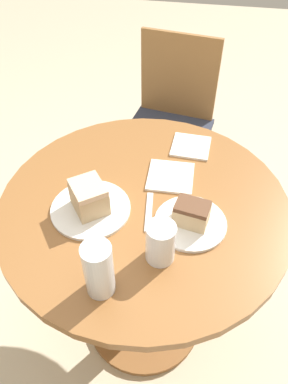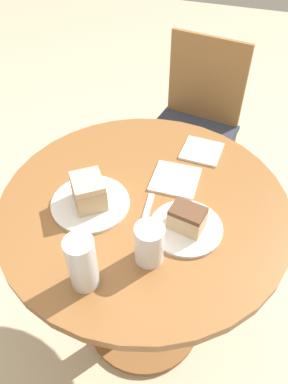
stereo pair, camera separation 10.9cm
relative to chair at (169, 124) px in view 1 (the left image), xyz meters
The scene contains 12 objects.
ground_plane 0.96m from the chair, 88.58° to the right, with size 8.00×8.00×0.00m, color beige.
table 0.85m from the chair, 88.58° to the right, with size 0.87×0.87×0.76m.
chair is the anchor object (origin of this frame).
plate_near 0.97m from the chair, 79.67° to the right, with size 0.20×0.20×0.01m.
plate_far 0.96m from the chair, 97.95° to the right, with size 0.23×0.23×0.01m.
cake_slice_near 0.99m from the chair, 79.67° to the right, with size 0.10×0.08×0.07m.
cake_slice_far 0.98m from the chair, 97.95° to the right, with size 0.13×0.13×0.09m.
glass_lemonade 1.10m from the chair, 84.62° to the right, with size 0.08×0.08×0.12m.
glass_water 1.21m from the chair, 91.49° to the right, with size 0.07×0.07×0.16m.
napkin_stack 0.79m from the chair, 83.28° to the right, with size 0.15×0.15×0.01m.
fork 0.94m from the chair, 87.24° to the right, with size 0.03×0.15×0.00m.
napkin_side 0.65m from the chair, 76.43° to the right, with size 0.13×0.13×0.01m.
Camera 1 is at (0.14, -0.76, 1.57)m, focal length 35.00 mm.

